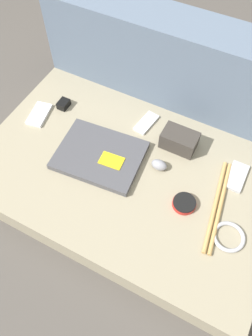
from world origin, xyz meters
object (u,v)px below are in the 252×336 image
Objects in this scene: phone_black at (237,176)px; phone_small at (39,114)px; phone_silver at (146,123)px; camera_pouch at (179,140)px; speaker_puck at (184,203)px; laptop at (100,155)px; computer_mouse at (159,165)px; charger_brick at (64,104)px.

phone_black and phone_small have the same top height.
phone_silver is 0.17m from camera_pouch.
laptop is at bearing 173.78° from speaker_puck.
computer_mouse is (0.23, 0.06, 0.01)m from laptop.
camera_pouch is at bearing 172.12° from phone_black.
laptop is at bearing -30.31° from charger_brick.
charger_brick is (-0.27, 0.16, 0.00)m from laptop.
phone_black is (0.42, -0.08, 0.00)m from phone_silver.
laptop is 5.60× the size of computer_mouse.
phone_small reaches higher than phone_silver.
phone_black is 0.85m from phone_small.
phone_silver is 0.91× the size of camera_pouch.
phone_black is at bearing -0.16° from charger_brick.
camera_pouch is at bearing 78.48° from computer_mouse.
speaker_puck is 1.58× the size of charger_brick.
computer_mouse is at bearing -43.68° from phone_silver.
phone_silver is at bearing 10.32° from phone_small.
phone_black is (0.28, 0.10, -0.01)m from computer_mouse.
charger_brick is (-0.78, 0.00, 0.01)m from phone_black.
phone_black is at bearing 56.36° from speaker_puck.
laptop is 6.45× the size of charger_brick.
phone_small is 2.60× the size of charger_brick.
camera_pouch is at bearing 3.60° from charger_brick.
computer_mouse is 0.73× the size of speaker_puck.
speaker_puck is 0.72m from phone_small.
speaker_puck is 0.40m from phone_silver.
phone_black is 2.38× the size of charger_brick.
speaker_puck is (0.37, -0.04, -0.00)m from laptop.
laptop is 2.48× the size of phone_small.
laptop is 0.53m from phone_black.
laptop is at bearing -165.17° from computer_mouse.
computer_mouse is 0.44× the size of phone_small.
speaker_puck is 0.24m from phone_black.
camera_pouch is 0.53m from charger_brick.
phone_small is at bearing -125.82° from charger_brick.
phone_silver is at bearing 169.10° from phone_black.
phone_silver is (-0.14, 0.18, -0.01)m from computer_mouse.
phone_black is at bearing -2.69° from phone_silver.
phone_silver is 0.46m from phone_small.
speaker_puck is 0.68m from charger_brick.
charger_brick is (-0.65, 0.20, 0.00)m from speaker_puck.
charger_brick reaches higher than laptop.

